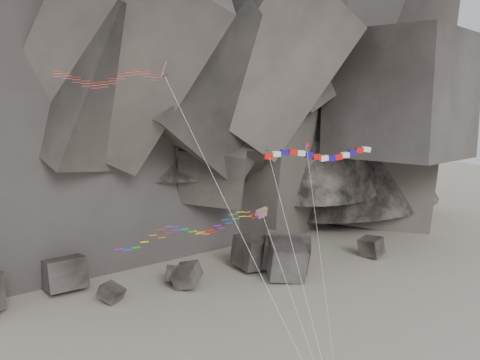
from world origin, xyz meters
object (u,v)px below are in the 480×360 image
object	(u,v)px
parafoil_kite	(187,229)
delta_kite	(105,77)
pennant_kite	(316,222)
banner_kite	(319,155)

from	to	relation	value
parafoil_kite	delta_kite	bearing A→B (deg)	128.49
parafoil_kite	pennant_kite	world-z (taller)	pennant_kite
banner_kite	pennant_kite	world-z (taller)	pennant_kite
banner_kite	parafoil_kite	distance (m)	14.78
parafoil_kite	pennant_kite	distance (m)	11.06
banner_kite	parafoil_kite	world-z (taller)	banner_kite
pennant_kite	banner_kite	bearing A→B (deg)	78.12
banner_kite	pennant_kite	xyz separation A→B (m)	(-3.59, -7.03, -4.60)
banner_kite	pennant_kite	size ratio (longest dim) A/B	0.96
banner_kite	parafoil_kite	bearing A→B (deg)	-168.75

